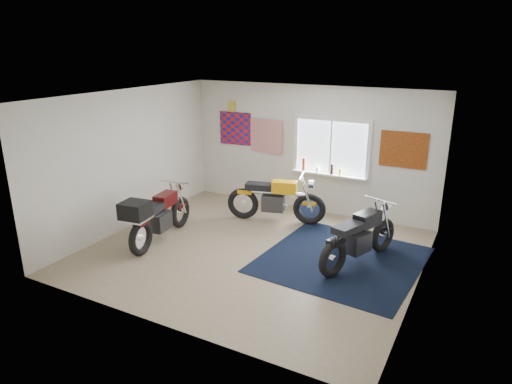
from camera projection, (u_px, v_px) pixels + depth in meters
The scene contains 10 objects.
ground at pixel (253, 252), 8.05m from camera, with size 5.50×5.50×0.00m, color #9E896B.
room_shell at pixel (253, 162), 7.54m from camera, with size 5.50×5.50×5.50m.
navy_rug at pixel (341, 260), 7.74m from camera, with size 2.50×2.60×0.01m, color black.
window_assembly at pixel (331, 151), 9.47m from camera, with size 1.66×0.17×1.26m.
oil_bottles at pixel (318, 167), 9.63m from camera, with size 0.87×0.07×0.28m.
flag_display at pixel (232, 106), 10.31m from camera, with size 1.60×0.10×1.17m.
triumph_poster at pixel (403, 150), 8.77m from camera, with size 0.90×0.03×0.70m, color #A54C14.
yellow_triumph at pixel (275, 200), 9.30m from camera, with size 2.02×0.75×1.03m.
black_chrome_bike at pixel (359, 238), 7.50m from camera, with size 0.86×1.91×1.02m.
maroon_tourer at pixel (156, 216), 8.24m from camera, with size 0.71×1.99×1.01m.
Camera 1 is at (3.49, -6.44, 3.50)m, focal length 32.00 mm.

